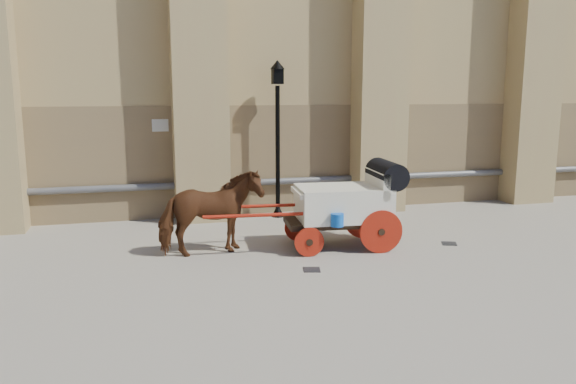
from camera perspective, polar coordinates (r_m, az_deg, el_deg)
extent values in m
plane|color=gray|center=(11.88, -1.83, -6.31)|extent=(90.00, 90.00, 0.00)
cube|color=olive|center=(16.02, 1.73, 3.47)|extent=(44.00, 0.35, 3.00)
cylinder|color=#59595B|center=(15.85, 1.99, 1.21)|extent=(42.00, 0.18, 0.18)
cube|color=beige|center=(15.10, -12.85, 6.62)|extent=(0.42, 0.04, 0.32)
imported|color=#58311A|center=(11.73, -7.88, -2.15)|extent=(2.21, 1.25, 1.77)
cube|color=black|center=(12.33, 5.09, -3.00)|extent=(2.35, 1.24, 0.12)
cube|color=white|center=(12.27, 5.58, -1.11)|extent=(2.07, 1.46, 0.72)
cube|color=white|center=(12.42, 9.05, 0.87)|extent=(0.27, 1.29, 0.57)
cube|color=white|center=(12.03, 1.58, -0.05)|extent=(0.46, 1.16, 0.10)
cylinder|color=black|center=(12.46, 9.98, 1.83)|extent=(0.69, 1.33, 0.58)
cylinder|color=#A61D0D|center=(11.98, 9.44, -4.00)|extent=(0.93, 0.15, 0.93)
cylinder|color=#A61D0D|center=(13.16, 7.63, -2.67)|extent=(0.93, 0.15, 0.93)
cylinder|color=#A61D0D|center=(11.62, 2.17, -5.10)|extent=(0.62, 0.12, 0.62)
cylinder|color=#A61D0D|center=(12.83, 1.01, -3.62)|extent=(0.62, 0.12, 0.62)
cylinder|color=#A61D0D|center=(11.51, -2.51, -2.36)|extent=(2.46, 0.30, 0.07)
cylinder|color=#A61D0D|center=(12.40, -3.04, -1.44)|extent=(2.46, 0.30, 0.07)
cylinder|color=blue|center=(11.56, 5.02, -2.85)|extent=(0.27, 0.27, 0.27)
cylinder|color=black|center=(15.06, -1.06, 4.04)|extent=(0.12, 0.12, 3.52)
cone|color=black|center=(15.31, -1.04, -1.86)|extent=(0.35, 0.35, 0.35)
cube|color=black|center=(14.98, -1.08, 11.69)|extent=(0.27, 0.27, 0.41)
cone|color=black|center=(14.99, -1.08, 12.81)|extent=(0.39, 0.39, 0.23)
cube|color=black|center=(10.85, 2.42, -7.88)|extent=(0.39, 0.39, 0.01)
cube|color=black|center=(13.15, 16.05, -5.05)|extent=(0.42, 0.42, 0.01)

